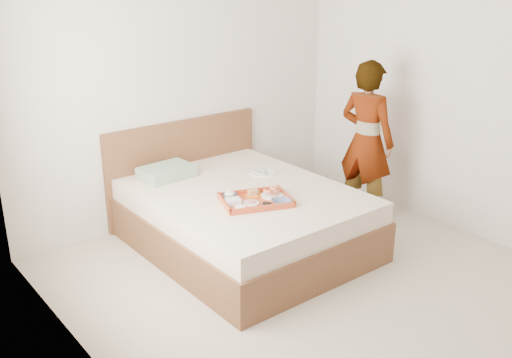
{
  "coord_description": "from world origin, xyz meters",
  "views": [
    {
      "loc": [
        -2.82,
        -2.64,
        2.3
      ],
      "look_at": [
        -0.0,
        0.9,
        0.65
      ],
      "focal_mm": 40.39,
      "sensor_mm": 36.0,
      "label": 1
    }
  ],
  "objects_px": {
    "bed": "(244,219)",
    "person": "(366,141)",
    "tray": "(256,200)",
    "dinner_plate": "(263,172)"
  },
  "relations": [
    {
      "from": "bed",
      "to": "person",
      "type": "xyz_separation_m",
      "value": [
        1.32,
        -0.19,
        0.5
      ]
    },
    {
      "from": "bed",
      "to": "tray",
      "type": "bearing_deg",
      "value": -108.78
    },
    {
      "from": "tray",
      "to": "dinner_plate",
      "type": "height_order",
      "value": "tray"
    },
    {
      "from": "bed",
      "to": "dinner_plate",
      "type": "bearing_deg",
      "value": 31.47
    },
    {
      "from": "dinner_plate",
      "to": "person",
      "type": "height_order",
      "value": "person"
    },
    {
      "from": "tray",
      "to": "person",
      "type": "distance_m",
      "value": 1.43
    },
    {
      "from": "tray",
      "to": "dinner_plate",
      "type": "xyz_separation_m",
      "value": [
        0.5,
        0.53,
        -0.02
      ]
    },
    {
      "from": "person",
      "to": "bed",
      "type": "bearing_deg",
      "value": 72.31
    },
    {
      "from": "dinner_plate",
      "to": "person",
      "type": "relative_size",
      "value": 0.17
    },
    {
      "from": "dinner_plate",
      "to": "person",
      "type": "xyz_separation_m",
      "value": [
        0.91,
        -0.44,
        0.23
      ]
    }
  ]
}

